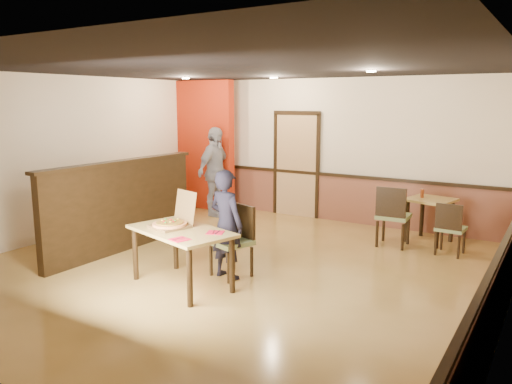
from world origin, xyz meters
TOP-DOWN VIEW (x-y plane):
  - floor at (0.00, 0.00)m, footprint 7.00×7.00m
  - ceiling at (0.00, 0.00)m, footprint 7.00×7.00m
  - wall_back at (0.00, 3.50)m, footprint 7.00×0.00m
  - wall_left at (-3.50, 0.00)m, footprint 0.00×7.00m
  - wainscot_back at (0.00, 3.47)m, footprint 7.00×0.04m
  - chair_rail_back at (0.00, 3.45)m, footprint 7.00×0.06m
  - wainscot_right at (3.47, 0.00)m, footprint 0.04×7.00m
  - chair_rail_right at (3.45, 0.00)m, footprint 0.06×7.00m
  - back_door at (-0.80, 3.46)m, footprint 0.90×0.06m
  - booth_partition at (-2.00, -0.20)m, footprint 0.20×3.10m
  - red_accent_panel at (-2.90, 3.00)m, footprint 1.60×0.20m
  - spot_a at (-2.30, 1.80)m, footprint 0.14×0.14m
  - spot_b at (-0.80, 2.50)m, footprint 0.14×0.14m
  - spot_c at (1.40, 1.50)m, footprint 0.14×0.14m
  - main_table at (-0.16, -0.93)m, footprint 1.56×1.14m
  - diner_chair at (0.18, -0.22)m, footprint 0.60×0.60m
  - side_chair_left at (1.59, 2.25)m, footprint 0.53×0.53m
  - side_chair_right at (2.49, 2.26)m, footprint 0.43×0.43m
  - side_table at (2.04, 2.87)m, footprint 0.83×0.83m
  - diner at (0.14, -0.37)m, footprint 0.59×0.44m
  - passerby at (-2.23, 2.57)m, footprint 0.51×1.10m
  - pizza_box at (-0.34, -0.88)m, footprint 0.54×0.59m
  - pizza at (-0.35, -0.93)m, footprint 0.54×0.54m
  - napkin_near at (0.13, -1.29)m, footprint 0.25×0.25m
  - napkin_far at (0.30, -0.82)m, footprint 0.27×0.27m
  - condiment at (1.89, 2.88)m, footprint 0.06×0.06m

SIDE VIEW (x-z plane):
  - floor at x=0.00m, z-range 0.00..0.00m
  - wainscot_back at x=0.00m, z-range 0.00..0.90m
  - wainscot_right at x=3.47m, z-range 0.00..0.90m
  - side_chair_right at x=2.49m, z-range 0.04..0.87m
  - diner_chair at x=0.18m, z-range 0.04..1.01m
  - side_chair_left at x=1.59m, z-range 0.05..1.05m
  - side_table at x=2.04m, z-range 0.20..0.94m
  - main_table at x=-0.16m, z-range 0.27..1.02m
  - booth_partition at x=-2.00m, z-range 0.01..1.46m
  - diner at x=0.14m, z-range 0.00..1.48m
  - napkin_far at x=0.30m, z-range 0.75..0.76m
  - napkin_near at x=0.13m, z-range 0.75..0.76m
  - pizza at x=-0.35m, z-range 0.78..0.81m
  - pizza_box at x=-0.34m, z-range 0.58..1.03m
  - condiment at x=1.89m, z-range 0.75..0.89m
  - passerby at x=-2.23m, z-range 0.00..1.84m
  - chair_rail_back at x=0.00m, z-range 0.89..0.95m
  - chair_rail_right at x=3.45m, z-range 0.89..0.95m
  - back_door at x=-0.80m, z-range 0.00..2.10m
  - red_accent_panel at x=-2.90m, z-range 0.01..2.79m
  - wall_back at x=0.00m, z-range -2.10..4.90m
  - wall_left at x=-3.50m, z-range -2.10..4.90m
  - spot_a at x=-2.30m, z-range 2.77..2.79m
  - spot_b at x=-0.80m, z-range 2.77..2.79m
  - spot_c at x=1.40m, z-range 2.77..2.79m
  - ceiling at x=0.00m, z-range 2.80..2.80m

